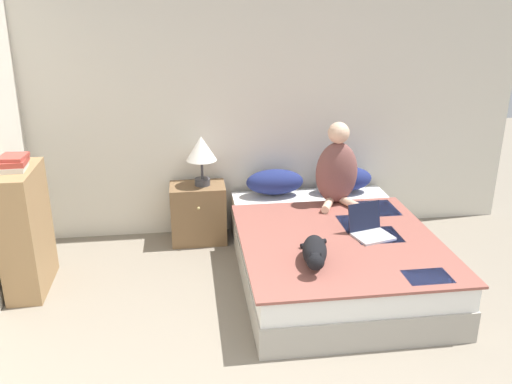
% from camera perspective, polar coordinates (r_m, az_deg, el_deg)
% --- Properties ---
extents(wall_back, '(5.13, 0.05, 2.55)m').
position_cam_1_polar(wall_back, '(5.11, -0.38, 9.51)').
color(wall_back, beige).
rests_on(wall_back, ground_plane).
extents(bed, '(1.53, 2.05, 0.43)m').
position_cam_1_polar(bed, '(4.52, 8.00, -6.42)').
color(bed, '#9E998E').
rests_on(bed, ground_plane).
extents(pillow_near, '(0.54, 0.28, 0.24)m').
position_cam_1_polar(pillow_near, '(5.10, 1.99, 1.07)').
color(pillow_near, navy).
rests_on(pillow_near, bed).
extents(pillow_far, '(0.54, 0.28, 0.24)m').
position_cam_1_polar(pillow_far, '(5.25, 9.23, 1.38)').
color(pillow_far, navy).
rests_on(pillow_far, bed).
extents(person_sitting, '(0.38, 0.37, 0.74)m').
position_cam_1_polar(person_sitting, '(4.87, 8.52, 2.36)').
color(person_sitting, brown).
rests_on(person_sitting, bed).
extents(cat_tabby, '(0.29, 0.58, 0.19)m').
position_cam_1_polar(cat_tabby, '(3.84, 6.20, -6.31)').
color(cat_tabby, black).
rests_on(cat_tabby, bed).
extents(laptop_open, '(0.35, 0.34, 0.24)m').
position_cam_1_polar(laptop_open, '(4.35, 11.90, -3.86)').
color(laptop_open, '#B7B7BC').
rests_on(laptop_open, bed).
extents(nightstand, '(0.51, 0.36, 0.56)m').
position_cam_1_polar(nightstand, '(5.12, -6.08, -2.23)').
color(nightstand, brown).
rests_on(nightstand, ground_plane).
extents(table_lamp, '(0.28, 0.28, 0.46)m').
position_cam_1_polar(table_lamp, '(4.92, -5.78, 4.35)').
color(table_lamp, '#38383D').
rests_on(table_lamp, nightstand).
extents(bookshelf, '(0.26, 0.62, 1.00)m').
position_cam_1_polar(bookshelf, '(4.58, -23.11, -3.73)').
color(bookshelf, '#99754C').
rests_on(bookshelf, ground_plane).
extents(book_stack_top, '(0.20, 0.25, 0.11)m').
position_cam_1_polar(book_stack_top, '(4.39, -24.17, 2.85)').
color(book_stack_top, beige).
rests_on(book_stack_top, bookshelf).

